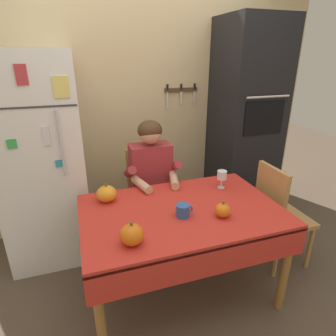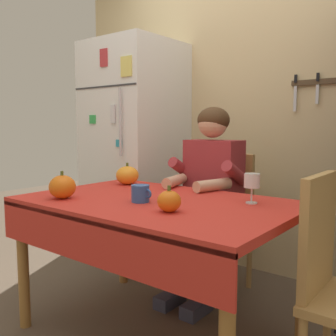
% 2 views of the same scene
% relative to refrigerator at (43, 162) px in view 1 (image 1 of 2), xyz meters
% --- Properties ---
extents(ground_plane, '(10.00, 10.00, 0.00)m').
position_rel_refrigerator_xyz_m(ground_plane, '(0.95, -0.96, -0.90)').
color(ground_plane, brown).
rests_on(ground_plane, ground).
extents(back_wall_assembly, '(3.70, 0.13, 2.60)m').
position_rel_refrigerator_xyz_m(back_wall_assembly, '(1.00, 0.39, 0.40)').
color(back_wall_assembly, '#D1B784').
rests_on(back_wall_assembly, ground).
extents(refrigerator, '(0.68, 0.71, 1.80)m').
position_rel_refrigerator_xyz_m(refrigerator, '(0.00, 0.00, 0.00)').
color(refrigerator, white).
rests_on(refrigerator, ground).
extents(wall_oven, '(0.60, 0.64, 2.10)m').
position_rel_refrigerator_xyz_m(wall_oven, '(2.00, 0.04, 0.15)').
color(wall_oven, black).
rests_on(wall_oven, ground).
extents(dining_table, '(1.40, 0.90, 0.74)m').
position_rel_refrigerator_xyz_m(dining_table, '(0.95, -0.88, -0.24)').
color(dining_table, '#9E6B33').
rests_on(dining_table, ground).
extents(chair_behind_person, '(0.40, 0.40, 0.93)m').
position_rel_refrigerator_xyz_m(chair_behind_person, '(0.90, -0.09, -0.39)').
color(chair_behind_person, tan).
rests_on(chair_behind_person, ground).
extents(seated_person, '(0.47, 0.55, 1.25)m').
position_rel_refrigerator_xyz_m(seated_person, '(0.90, -0.28, -0.16)').
color(seated_person, '#38384C').
rests_on(seated_person, ground).
extents(chair_right_side, '(0.40, 0.40, 0.93)m').
position_rel_refrigerator_xyz_m(chair_right_side, '(1.85, -0.80, -0.39)').
color(chair_right_side, tan).
rests_on(chair_right_side, ground).
extents(coffee_mug, '(0.12, 0.09, 0.09)m').
position_rel_refrigerator_xyz_m(coffee_mug, '(0.92, -0.95, -0.12)').
color(coffee_mug, '#2D569E').
rests_on(coffee_mug, dining_table).
extents(wine_glass, '(0.08, 0.08, 0.15)m').
position_rel_refrigerator_xyz_m(wine_glass, '(1.38, -0.64, -0.05)').
color(wine_glass, white).
rests_on(wine_glass, dining_table).
extents(pumpkin_large, '(0.14, 0.14, 0.15)m').
position_rel_refrigerator_xyz_m(pumpkin_large, '(0.54, -1.14, -0.10)').
color(pumpkin_large, orange).
rests_on(pumpkin_large, dining_table).
extents(pumpkin_medium, '(0.11, 0.11, 0.12)m').
position_rel_refrigerator_xyz_m(pumpkin_medium, '(1.17, -1.04, -0.11)').
color(pumpkin_medium, orange).
rests_on(pumpkin_medium, dining_table).
extents(pumpkin_small, '(0.15, 0.15, 0.14)m').
position_rel_refrigerator_xyz_m(pumpkin_small, '(0.46, -0.58, -0.10)').
color(pumpkin_small, orange).
rests_on(pumpkin_small, dining_table).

